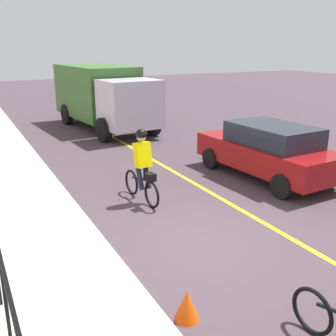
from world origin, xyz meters
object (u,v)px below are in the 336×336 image
Objects in this scene: box_truck_background at (103,94)px; traffic_cone_near at (187,305)px; cyclist_lead at (142,166)px; patrol_sedan at (268,150)px.

box_truck_background is 13.99m from traffic_cone_near.
box_truck_background is at bearing -17.55° from cyclist_lead.
cyclist_lead is 0.27× the size of box_truck_background.
cyclist_lead is at bearing 88.14° from patrol_sedan.
patrol_sedan is at bearing -49.49° from traffic_cone_near.
patrol_sedan is 9.25m from box_truck_background.
box_truck_background reaches higher than cyclist_lead.
cyclist_lead is at bearing -16.16° from traffic_cone_near.
traffic_cone_near is (-4.47, 5.23, -0.60)m from patrol_sedan.
patrol_sedan is at bearing 6.49° from box_truck_background.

